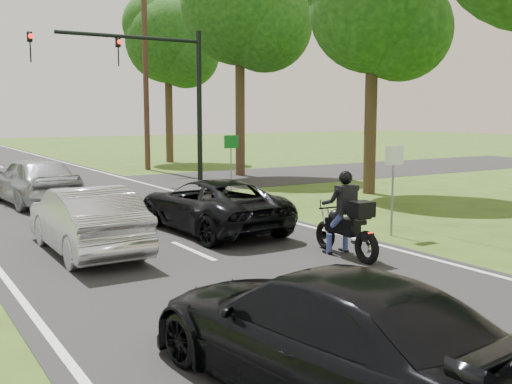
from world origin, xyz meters
The scene contains 15 objects.
ground centered at (0.00, 0.00, 0.00)m, with size 140.00×140.00×0.00m, color #2E4814.
road centered at (0.00, 10.00, 0.01)m, with size 8.00×100.00×0.01m, color black.
cross_road centered at (0.00, 16.00, 0.01)m, with size 60.00×7.00×0.01m, color black.
motorcycle_rider centered at (2.42, 1.93, 0.69)m, with size 0.58×2.04×1.76m.
dark_suv centered at (1.35, 5.74, 0.66)m, with size 2.13×4.63×1.29m, color black.
silver_sedan centered at (-1.91, 5.00, 0.70)m, with size 1.46×4.18×1.38m, color #B7B6BC.
silver_suv centered at (-1.38, 12.48, 0.79)m, with size 1.83×4.55×1.55m, color #A9ACB2.
dark_car_behind centered at (-1.71, -2.50, 0.67)m, with size 1.83×4.51×1.31m, color black.
traffic_signal centered at (3.34, 14.00, 4.14)m, with size 6.38×0.44×6.00m.
utility_pole_far centered at (6.20, 22.00, 5.08)m, with size 1.60×0.28×10.00m.
sign_white centered at (4.70, 2.98, 1.60)m, with size 0.55×0.07×2.12m.
sign_green centered at (4.90, 10.98, 1.60)m, with size 0.55×0.07×2.12m.
tree_row_c centered at (9.75, 8.80, 6.23)m, with size 4.80×4.65×8.76m.
tree_row_d centered at (9.10, 16.76, 7.43)m, with size 5.76×5.58×10.45m.
tree_row_e centered at (9.48, 25.78, 6.83)m, with size 5.28×5.12×9.61m.
Camera 1 is at (-5.35, -7.08, 2.85)m, focal length 42.00 mm.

